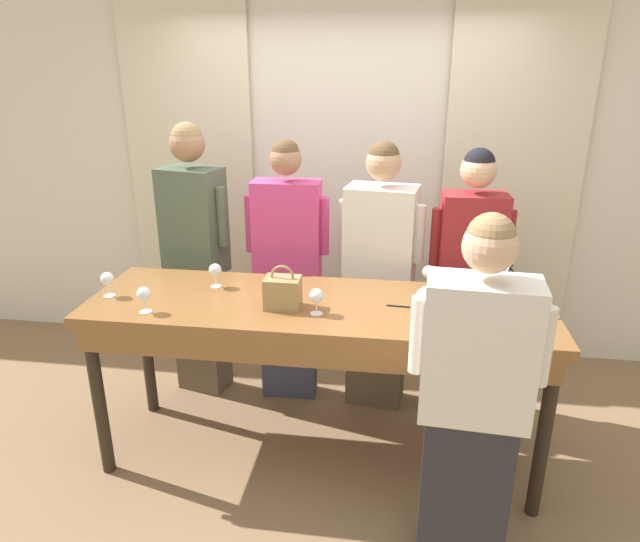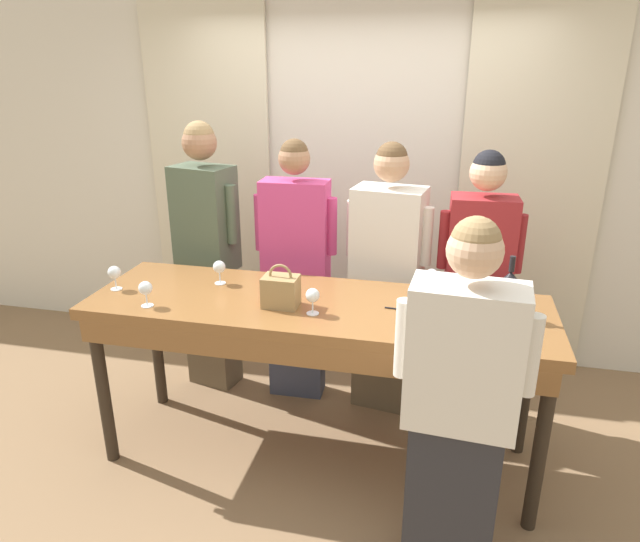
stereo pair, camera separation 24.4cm
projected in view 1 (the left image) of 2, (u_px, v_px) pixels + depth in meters
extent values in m
plane|color=#846647|center=(318.00, 454.00, 3.38)|extent=(18.00, 18.00, 0.00)
cube|color=silver|center=(346.00, 173.00, 4.26)|extent=(12.00, 0.06, 2.80)
cube|color=beige|center=(192.00, 177.00, 4.38)|extent=(0.96, 0.03, 2.69)
cube|color=beige|center=(511.00, 186.00, 4.06)|extent=(0.96, 0.03, 2.69)
cube|color=brown|center=(318.00, 308.00, 3.05)|extent=(2.47, 0.76, 0.06)
cube|color=brown|center=(307.00, 355.00, 2.74)|extent=(2.37, 0.03, 0.12)
cylinder|color=#2D2319|center=(99.00, 400.00, 3.09)|extent=(0.07, 0.07, 0.92)
cylinder|color=#2D2319|center=(543.00, 438.00, 2.78)|extent=(0.07, 0.07, 0.92)
cylinder|color=#2D2319|center=(146.00, 348.00, 3.65)|extent=(0.07, 0.07, 0.92)
cylinder|color=#2D2319|center=(520.00, 374.00, 3.35)|extent=(0.07, 0.07, 0.92)
cylinder|color=black|center=(507.00, 292.00, 2.90)|extent=(0.07, 0.07, 0.21)
cone|color=black|center=(510.00, 270.00, 2.86)|extent=(0.07, 0.07, 0.04)
cylinder|color=black|center=(511.00, 258.00, 2.84)|extent=(0.03, 0.03, 0.08)
cylinder|color=white|center=(507.00, 294.00, 2.90)|extent=(0.07, 0.07, 0.08)
cube|color=#997A4C|center=(283.00, 293.00, 2.95)|extent=(0.18, 0.14, 0.16)
torus|color=#997A4C|center=(282.00, 277.00, 2.92)|extent=(0.12, 0.01, 0.12)
cylinder|color=white|center=(473.00, 318.00, 2.84)|extent=(0.06, 0.06, 0.00)
cylinder|color=white|center=(474.00, 312.00, 2.83)|extent=(0.01, 0.01, 0.07)
sphere|color=white|center=(475.00, 300.00, 2.81)|extent=(0.07, 0.07, 0.07)
cylinder|color=white|center=(428.00, 288.00, 3.21)|extent=(0.06, 0.06, 0.00)
cylinder|color=white|center=(428.00, 283.00, 3.20)|extent=(0.01, 0.01, 0.07)
sphere|color=white|center=(429.00, 272.00, 3.18)|extent=(0.07, 0.07, 0.07)
sphere|color=maroon|center=(429.00, 273.00, 3.18)|extent=(0.05, 0.05, 0.05)
cylinder|color=white|center=(110.00, 296.00, 3.12)|extent=(0.06, 0.06, 0.00)
cylinder|color=white|center=(109.00, 290.00, 3.10)|extent=(0.01, 0.01, 0.07)
sphere|color=white|center=(107.00, 279.00, 3.08)|extent=(0.07, 0.07, 0.07)
cylinder|color=white|center=(316.00, 314.00, 2.90)|extent=(0.06, 0.06, 0.00)
cylinder|color=white|center=(316.00, 307.00, 2.89)|extent=(0.01, 0.01, 0.07)
sphere|color=white|center=(316.00, 295.00, 2.86)|extent=(0.07, 0.07, 0.07)
cylinder|color=white|center=(146.00, 312.00, 2.92)|extent=(0.06, 0.06, 0.00)
cylinder|color=white|center=(145.00, 305.00, 2.91)|extent=(0.01, 0.01, 0.07)
sphere|color=white|center=(144.00, 294.00, 2.88)|extent=(0.07, 0.07, 0.07)
cylinder|color=white|center=(422.00, 313.00, 2.90)|extent=(0.06, 0.06, 0.00)
cylinder|color=white|center=(423.00, 307.00, 2.89)|extent=(0.01, 0.01, 0.07)
sphere|color=white|center=(423.00, 295.00, 2.87)|extent=(0.07, 0.07, 0.07)
cylinder|color=white|center=(216.00, 286.00, 3.24)|extent=(0.06, 0.06, 0.00)
cylinder|color=white|center=(216.00, 280.00, 3.23)|extent=(0.01, 0.01, 0.07)
sphere|color=white|center=(215.00, 270.00, 3.21)|extent=(0.07, 0.07, 0.07)
sphere|color=maroon|center=(215.00, 271.00, 3.21)|extent=(0.05, 0.05, 0.05)
cylinder|color=black|center=(398.00, 306.00, 2.98)|extent=(0.12, 0.02, 0.01)
cube|color=brown|center=(202.00, 330.00, 3.94)|extent=(0.36, 0.28, 0.87)
cube|color=#4C5B47|center=(193.00, 221.00, 3.67)|extent=(0.43, 0.33, 0.69)
sphere|color=#9E7051|center=(187.00, 144.00, 3.50)|extent=(0.22, 0.22, 0.22)
sphere|color=#93754C|center=(187.00, 138.00, 3.49)|extent=(0.19, 0.19, 0.19)
cylinder|color=#4C5B47|center=(222.00, 217.00, 3.58)|extent=(0.08, 0.08, 0.38)
cylinder|color=#4C5B47|center=(165.00, 211.00, 3.72)|extent=(0.08, 0.08, 0.38)
cube|color=#383D51|center=(289.00, 338.00, 3.87)|extent=(0.36, 0.19, 0.84)
cube|color=#C63D7A|center=(287.00, 233.00, 3.61)|extent=(0.43, 0.22, 0.66)
sphere|color=#9E7051|center=(286.00, 159.00, 3.45)|extent=(0.20, 0.20, 0.20)
sphere|color=brown|center=(285.00, 153.00, 3.43)|extent=(0.17, 0.17, 0.17)
cylinder|color=#C63D7A|center=(324.00, 226.00, 3.57)|extent=(0.07, 0.07, 0.36)
cylinder|color=#C63D7A|center=(251.00, 224.00, 3.62)|extent=(0.07, 0.07, 0.36)
cube|color=brown|center=(377.00, 345.00, 3.79)|extent=(0.39, 0.28, 0.83)
cube|color=silver|center=(381.00, 239.00, 3.53)|extent=(0.46, 0.33, 0.65)
sphere|color=tan|center=(384.00, 163.00, 3.37)|extent=(0.21, 0.21, 0.21)
sphere|color=brown|center=(384.00, 157.00, 3.36)|extent=(0.19, 0.19, 0.19)
cylinder|color=silver|center=(419.00, 234.00, 3.45)|extent=(0.08, 0.08, 0.36)
cylinder|color=silver|center=(344.00, 228.00, 3.58)|extent=(0.08, 0.08, 0.36)
cube|color=brown|center=(461.00, 351.00, 3.72)|extent=(0.34, 0.22, 0.81)
cube|color=maroon|center=(471.00, 245.00, 3.47)|extent=(0.40, 0.25, 0.64)
sphere|color=#DBAD89|center=(479.00, 170.00, 3.31)|extent=(0.21, 0.21, 0.21)
sphere|color=black|center=(479.00, 164.00, 3.30)|extent=(0.19, 0.19, 0.19)
cylinder|color=maroon|center=(508.00, 239.00, 3.43)|extent=(0.07, 0.07, 0.35)
cylinder|color=maroon|center=(436.00, 237.00, 3.47)|extent=(0.07, 0.07, 0.35)
cube|color=#28282D|center=(464.00, 488.00, 2.56)|extent=(0.39, 0.23, 0.78)
cube|color=silver|center=(479.00, 351.00, 2.32)|extent=(0.46, 0.27, 0.61)
sphere|color=#DBAD89|center=(490.00, 246.00, 2.16)|extent=(0.21, 0.21, 0.21)
sphere|color=#93754C|center=(491.00, 237.00, 2.15)|extent=(0.19, 0.19, 0.19)
cylinder|color=silver|center=(418.00, 335.00, 2.35)|extent=(0.07, 0.07, 0.34)
cylinder|color=silver|center=(544.00, 347.00, 2.25)|extent=(0.07, 0.07, 0.34)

